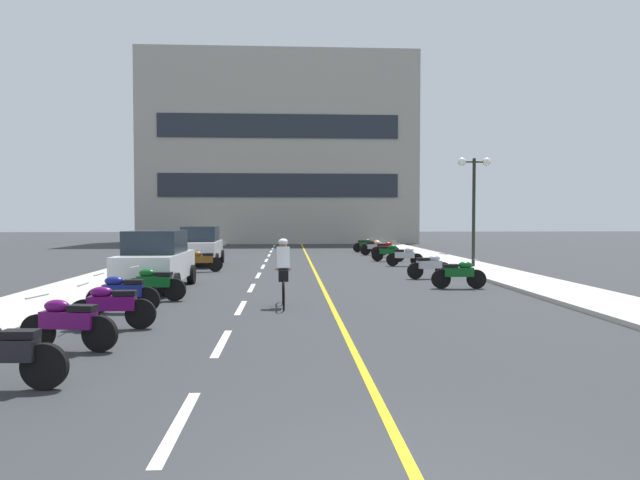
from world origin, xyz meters
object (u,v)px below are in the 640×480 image
at_px(motorcycle_10, 386,249).
at_px(motorcycle_11, 375,247).
at_px(motorcycle_7, 201,261).
at_px(motorcycle_1, 68,323).
at_px(motorcycle_13, 365,245).
at_px(parked_car_mid, 201,246).
at_px(motorcycle_2, 112,306).
at_px(motorcycle_5, 459,274).
at_px(cyclist_rider, 283,271).
at_px(motorcycle_0, 0,353).
at_px(motorcycle_6, 430,266).
at_px(motorcycle_8, 405,256).
at_px(motorcycle_3, 122,292).
at_px(motorcycle_12, 374,246).
at_px(parked_car_near, 156,260).
at_px(street_lamp_mid, 474,186).
at_px(motorcycle_9, 389,252).
at_px(motorcycle_4, 154,283).

relative_size(motorcycle_10, motorcycle_11, 0.99).
relative_size(motorcycle_7, motorcycle_11, 0.99).
bearing_deg(motorcycle_1, motorcycle_13, 72.55).
distance_m(parked_car_mid, motorcycle_2, 15.76).
distance_m(motorcycle_5, cyclist_rider, 6.40).
distance_m(motorcycle_0, motorcycle_10, 26.40).
bearing_deg(motorcycle_0, motorcycle_10, 69.65).
distance_m(motorcycle_6, motorcycle_8, 5.45).
distance_m(motorcycle_1, motorcycle_11, 25.84).
distance_m(motorcycle_3, motorcycle_12, 23.91).
height_order(motorcycle_3, motorcycle_7, same).
bearing_deg(motorcycle_3, motorcycle_6, 38.02).
distance_m(parked_car_mid, motorcycle_3, 13.73).
bearing_deg(motorcycle_8, motorcycle_2, -121.36).
distance_m(parked_car_near, motorcycle_6, 9.58).
relative_size(motorcycle_1, motorcycle_2, 0.99).
relative_size(motorcycle_11, motorcycle_12, 1.00).
relative_size(parked_car_near, motorcycle_11, 2.47).
bearing_deg(motorcycle_7, street_lamp_mid, 4.34).
distance_m(motorcycle_11, cyclist_rider, 20.41).
bearing_deg(motorcycle_11, motorcycle_2, -111.01).
relative_size(street_lamp_mid, motorcycle_10, 2.80).
bearing_deg(motorcycle_11, motorcycle_5, -89.36).
bearing_deg(motorcycle_0, motorcycle_2, 87.39).
bearing_deg(motorcycle_9, motorcycle_0, -112.22).
bearing_deg(motorcycle_5, motorcycle_7, 145.76).
height_order(motorcycle_1, motorcycle_2, same).
distance_m(motorcycle_0, motorcycle_11, 27.89).
bearing_deg(motorcycle_1, motorcycle_0, -90.83).
distance_m(motorcycle_5, motorcycle_7, 10.75).
bearing_deg(motorcycle_9, motorcycle_6, -89.82).
relative_size(motorcycle_9, cyclist_rider, 0.96).
xyz_separation_m(parked_car_mid, motorcycle_11, (9.28, 6.73, -0.44)).
xyz_separation_m(motorcycle_4, motorcycle_9, (8.67, 13.56, 0.00)).
xyz_separation_m(motorcycle_0, motorcycle_10, (9.18, 24.75, 0.00)).
relative_size(motorcycle_1, motorcycle_9, 1.00).
xyz_separation_m(parked_car_near, motorcycle_0, (0.43, -10.49, -0.44)).
distance_m(motorcycle_6, motorcycle_7, 9.23).
bearing_deg(motorcycle_11, motorcycle_13, 92.15).
distance_m(motorcycle_4, motorcycle_11, 20.49).
bearing_deg(motorcycle_7, motorcycle_5, -34.24).
distance_m(street_lamp_mid, motorcycle_9, 6.19).
relative_size(motorcycle_2, motorcycle_11, 1.00).
bearing_deg(motorcycle_8, motorcycle_1, -118.81).
relative_size(parked_car_mid, motorcycle_12, 2.49).
distance_m(motorcycle_3, motorcycle_10, 20.94).
height_order(motorcycle_4, motorcycle_9, same).
bearing_deg(motorcycle_3, motorcycle_7, 88.38).
bearing_deg(motorcycle_13, motorcycle_9, -89.43).
distance_m(parked_car_near, motorcycle_10, 17.20).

